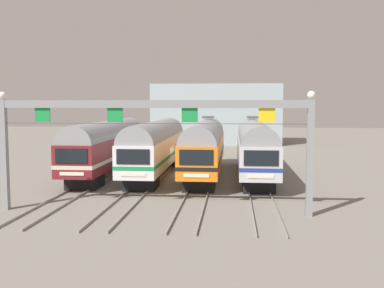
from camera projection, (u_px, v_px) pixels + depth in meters
ground_plane at (180, 176)px, 39.55m from camera, size 160.00×160.00×0.00m
track_bed at (196, 153)px, 56.41m from camera, size 14.36×70.00×0.15m
commuter_train_maroon at (108, 144)px, 39.89m from camera, size 2.88×18.06×4.77m
commuter_train_white at (156, 145)px, 39.50m from camera, size 2.88×18.06×4.77m
commuter_train_orange at (205, 145)px, 39.12m from camera, size 2.88×18.06×5.05m
commuter_train_silver at (255, 146)px, 38.73m from camera, size 2.88×18.06×5.05m
catenary_gantry at (152, 124)px, 25.70m from camera, size 18.10×0.44×6.97m
maintenance_building at (217, 114)px, 72.01m from camera, size 19.66×10.00×9.20m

